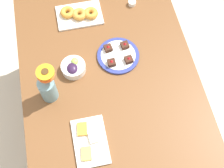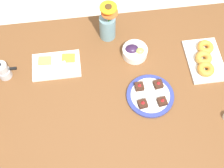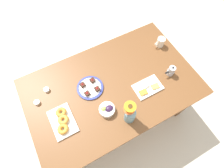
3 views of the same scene
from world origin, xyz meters
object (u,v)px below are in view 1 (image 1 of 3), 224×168
croissant_platter (79,14)px  dessert_plate (118,55)px  grape_bowl (73,67)px  flower_vase (48,88)px  dining_table (112,93)px  cheese_platter (90,141)px  jam_cup_berry (132,3)px

croissant_platter → dessert_plate: bearing=-152.5°
grape_bowl → dessert_plate: (0.04, -0.27, -0.02)m
flower_vase → croissant_platter: bearing=-25.6°
dining_table → grape_bowl: size_ratio=11.57×
dining_table → cheese_platter: (-0.28, 0.17, 0.10)m
grape_bowl → cheese_platter: 0.43m
grape_bowl → jam_cup_berry: bearing=-47.5°
dining_table → flower_vase: 0.38m
dining_table → jam_cup_berry: (0.55, -0.24, 0.10)m
croissant_platter → jam_cup_berry: croissant_platter is taller
cheese_platter → jam_cup_berry: (0.83, -0.42, 0.00)m
cheese_platter → dessert_plate: 0.53m
grape_bowl → cheese_platter: bearing=-177.6°
cheese_platter → croissant_platter: 0.81m
dessert_plate → cheese_platter: bearing=152.0°
croissant_platter → jam_cup_berry: size_ratio=5.83×
croissant_platter → dessert_plate: 0.38m
jam_cup_berry → flower_vase: flower_vase is taller
cheese_platter → croissant_platter: (0.81, -0.08, 0.01)m
dining_table → dessert_plate: dessert_plate is taller
dining_table → croissant_platter: croissant_platter is taller
dining_table → jam_cup_berry: size_ratio=33.33×
dessert_plate → flower_vase: (-0.17, 0.42, 0.08)m
croissant_platter → flower_vase: size_ratio=1.06×
cheese_platter → dessert_plate: (0.47, -0.25, 0.00)m
flower_vase → cheese_platter: bearing=-151.1°
dining_table → dessert_plate: size_ratio=6.49×
dining_table → jam_cup_berry: 0.61m
dining_table → flower_vase: size_ratio=6.04×
dining_table → grape_bowl: grape_bowl is taller
dining_table → dessert_plate: (0.19, -0.08, 0.10)m
jam_cup_berry → dessert_plate: bearing=155.1°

